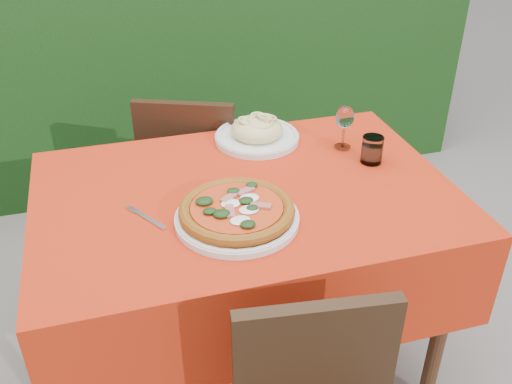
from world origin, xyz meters
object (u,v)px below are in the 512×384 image
object	(u,v)px
pizza_plate	(237,213)
pasta_plate	(257,133)
fork	(150,220)
chair_far	(193,175)
water_glass	(372,151)
wine_glass	(345,119)

from	to	relation	value
pizza_plate	pasta_plate	world-z (taller)	pasta_plate
pasta_plate	fork	xyz separation A→B (m)	(-0.43, -0.39, -0.03)
pizza_plate	fork	size ratio (longest dim) A/B	2.11
pizza_plate	fork	world-z (taller)	pizza_plate
pizza_plate	pasta_plate	xyz separation A→B (m)	(0.19, 0.47, 0.00)
chair_far	water_glass	bearing A→B (deg)	155.85
fork	wine_glass	bearing A→B (deg)	-10.78
water_glass	wine_glass	size ratio (longest dim) A/B	0.59
chair_far	pizza_plate	world-z (taller)	chair_far
pizza_plate	pasta_plate	size ratio (longest dim) A/B	1.27
pasta_plate	water_glass	world-z (taller)	water_glass
pasta_plate	chair_far	bearing A→B (deg)	124.44
pizza_plate	pasta_plate	distance (m)	0.51
chair_far	water_glass	world-z (taller)	same
pizza_plate	chair_far	bearing A→B (deg)	89.88
pasta_plate	fork	bearing A→B (deg)	-137.20
water_glass	fork	bearing A→B (deg)	-169.48
pasta_plate	wine_glass	size ratio (longest dim) A/B	1.92
water_glass	fork	size ratio (longest dim) A/B	0.51
pasta_plate	wine_glass	xyz separation A→B (m)	(0.27, -0.14, 0.08)
pasta_plate	fork	size ratio (longest dim) A/B	1.67
fork	pasta_plate	bearing A→B (deg)	11.53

